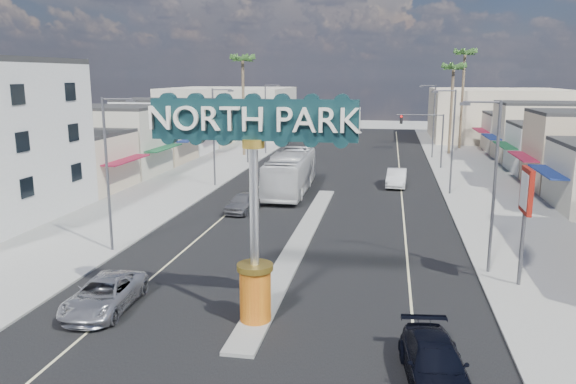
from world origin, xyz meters
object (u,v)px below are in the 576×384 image
at_px(gateway_sign, 254,185).
at_px(streetlight_l_far, 267,115).
at_px(palm_left_far, 243,64).
at_px(city_bus, 290,172).
at_px(streetlight_r_far, 433,117).
at_px(suv_left, 104,295).
at_px(streetlight_l_mid, 215,132).
at_px(car_parked_right, 396,178).
at_px(traffic_signal_right, 426,130).
at_px(traffic_signal_left, 262,127).
at_px(bank_pylon_sign, 526,197).
at_px(streetlight_r_mid, 451,137).
at_px(car_parked_left, 243,202).
at_px(palm_right_mid, 453,72).
at_px(palm_right_far, 465,58).
at_px(suv_right, 435,363).
at_px(streetlight_l_near, 110,167).
at_px(streetlight_r_near, 492,179).

xyz_separation_m(gateway_sign, streetlight_l_far, (-10.43, 50.02, -0.86)).
relative_size(palm_left_far, city_bus, 1.02).
distance_m(streetlight_r_far, suv_left, 52.95).
xyz_separation_m(streetlight_l_mid, suv_left, (3.54, -27.85, -4.35)).
bearing_deg(city_bus, car_parked_right, 23.63).
xyz_separation_m(traffic_signal_right, streetlight_r_far, (1.25, 8.01, 0.79)).
relative_size(traffic_signal_right, streetlight_l_mid, 0.67).
height_order(traffic_signal_left, car_parked_right, traffic_signal_left).
height_order(streetlight_r_far, car_parked_right, streetlight_r_far).
relative_size(traffic_signal_left, bank_pylon_sign, 1.04).
height_order(streetlight_r_mid, car_parked_left, streetlight_r_mid).
bearing_deg(palm_right_mid, suv_left, -110.28).
bearing_deg(palm_right_far, palm_right_mid, -108.43).
bearing_deg(streetlight_r_far, gateway_sign, -101.78).
relative_size(gateway_sign, suv_left, 1.77).
xyz_separation_m(suv_right, city_bus, (-10.23, 30.13, 1.07)).
bearing_deg(city_bus, traffic_signal_right, 49.83).
bearing_deg(bank_pylon_sign, suv_right, -115.65).
distance_m(streetlight_l_near, car_parked_left, 12.65).
bearing_deg(streetlight_r_far, streetlight_l_far, 180.00).
relative_size(streetlight_r_far, suv_left, 1.74).
bearing_deg(car_parked_right, palm_left_far, 141.20).
distance_m(palm_right_mid, city_bus, 32.98).
height_order(traffic_signal_right, streetlight_l_far, streetlight_l_far).
bearing_deg(car_parked_right, suv_left, -109.82).
distance_m(palm_right_far, bank_pylon_sign, 54.35).
relative_size(streetlight_r_mid, suv_left, 1.74).
distance_m(palm_right_mid, car_parked_left, 40.96).
height_order(streetlight_l_mid, bank_pylon_sign, streetlight_l_mid).
xyz_separation_m(streetlight_l_mid, suv_right, (17.46, -31.46, -4.35)).
bearing_deg(city_bus, palm_right_far, 60.14).
relative_size(streetlight_r_mid, streetlight_r_far, 1.00).
bearing_deg(bank_pylon_sign, car_parked_left, 144.27).
bearing_deg(traffic_signal_right, traffic_signal_left, 180.00).
bearing_deg(traffic_signal_right, palm_right_far, 72.10).
height_order(streetlight_r_far, bank_pylon_sign, streetlight_r_far).
height_order(streetlight_l_far, car_parked_right, streetlight_l_far).
height_order(streetlight_l_mid, car_parked_left, streetlight_l_mid).
relative_size(streetlight_r_far, palm_right_mid, 0.74).
bearing_deg(streetlight_r_near, traffic_signal_left, 119.99).
bearing_deg(traffic_signal_left, palm_left_far, 122.43).
xyz_separation_m(traffic_signal_right, suv_left, (-16.08, -41.84, -3.56)).
bearing_deg(palm_left_far, palm_right_mid, 12.99).
bearing_deg(streetlight_l_near, palm_left_far, 93.67).
relative_size(car_parked_left, city_bus, 0.34).
bearing_deg(gateway_sign, streetlight_r_far, 78.22).
bearing_deg(streetlight_l_mid, streetlight_r_mid, 0.00).
height_order(streetlight_l_mid, suv_right, streetlight_l_mid).
bearing_deg(palm_right_far, suv_left, -110.10).
height_order(streetlight_l_near, city_bus, streetlight_l_near).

